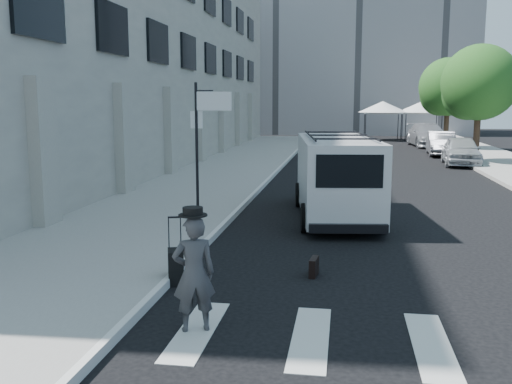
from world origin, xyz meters
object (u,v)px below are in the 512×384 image
(businessman, at_px, (194,274))
(suitcase, at_px, (176,266))
(parked_car_b, at_px, (441,143))
(parked_car_c, at_px, (427,135))
(cargo_van, at_px, (336,176))
(briefcase, at_px, (314,267))
(parked_car_a, at_px, (461,151))

(businessman, height_order, suitcase, businessman)
(businessman, distance_m, parked_car_b, 28.86)
(parked_car_b, height_order, parked_car_c, parked_car_c)
(businessman, xyz_separation_m, suitcase, (-0.87, 1.98, -0.51))
(cargo_van, distance_m, parked_car_c, 27.06)
(briefcase, bearing_deg, parked_car_c, 85.23)
(cargo_van, distance_m, parked_car_b, 20.32)
(suitcase, relative_size, parked_car_b, 0.27)
(businessman, xyz_separation_m, parked_car_b, (7.70, 27.81, -0.11))
(parked_car_b, bearing_deg, parked_car_a, -84.74)
(parked_car_a, bearing_deg, parked_car_b, 96.17)
(parked_car_c, bearing_deg, cargo_van, -107.98)
(briefcase, xyz_separation_m, parked_car_c, (6.31, 31.93, 0.64))
(suitcase, height_order, parked_car_b, parked_car_b)
(cargo_van, bearing_deg, parked_car_c, 70.03)
(businessman, height_order, parked_car_b, businessman)
(businessman, bearing_deg, parked_car_b, -127.44)
(parked_car_b, bearing_deg, businessman, -101.65)
(briefcase, distance_m, parked_car_a, 20.73)
(parked_car_b, bearing_deg, cargo_van, -103.04)
(cargo_van, bearing_deg, suitcase, -119.83)
(suitcase, relative_size, cargo_van, 0.20)
(cargo_van, xyz_separation_m, parked_car_c, (6.02, 26.38, -0.34))
(parked_car_b, bearing_deg, suitcase, -104.53)
(briefcase, height_order, parked_car_c, parked_car_c)
(cargo_van, height_order, parked_car_a, cargo_van)
(businessman, xyz_separation_m, cargo_van, (1.80, 8.37, 0.32))
(suitcase, bearing_deg, briefcase, 0.48)
(suitcase, relative_size, parked_car_c, 0.21)
(businessman, bearing_deg, cargo_van, -124.14)
(parked_car_b, distance_m, parked_car_c, 6.94)
(briefcase, xyz_separation_m, suitcase, (-2.39, -0.83, 0.14))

